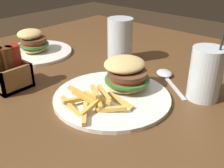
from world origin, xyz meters
name	(u,v)px	position (x,y,z in m)	size (l,w,h in m)	color
dining_table	(88,119)	(0.00, 0.00, 0.58)	(1.26, 1.11, 0.73)	brown
meal_plate_near	(118,86)	(-0.02, -0.14, 0.76)	(0.29, 0.29, 0.09)	white
beer_glass	(120,41)	(0.17, 0.01, 0.80)	(0.08, 0.08, 0.14)	silver
juice_glass	(206,75)	(0.11, -0.31, 0.79)	(0.08, 0.08, 0.21)	silver
spoon	(165,74)	(0.15, -0.18, 0.74)	(0.13, 0.16, 0.02)	silver
meal_plate_far	(34,47)	(0.01, 0.28, 0.75)	(0.26, 0.26, 0.09)	white
condiment_caddy	(9,71)	(-0.18, 0.11, 0.78)	(0.09, 0.09, 0.11)	brown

